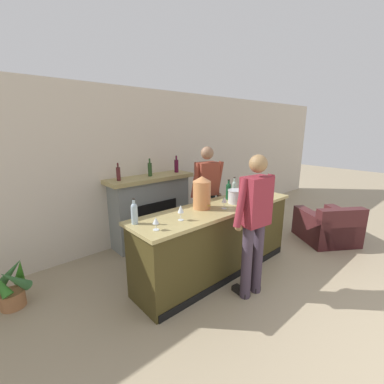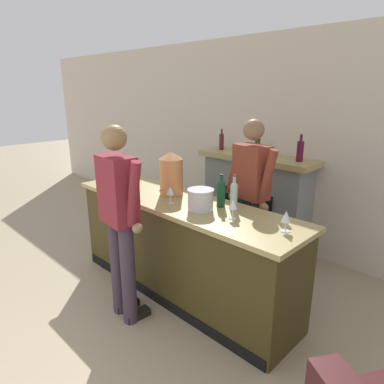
{
  "view_description": "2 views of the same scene",
  "coord_description": "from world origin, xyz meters",
  "px_view_note": "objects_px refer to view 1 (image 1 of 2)",
  "views": [
    {
      "loc": [
        -2.66,
        0.44,
        2.09
      ],
      "look_at": [
        -0.21,
        3.2,
        1.16
      ],
      "focal_mm": 24.0,
      "sensor_mm": 36.0,
      "label": 1
    },
    {
      "loc": [
        2.23,
        0.57,
        2.06
      ],
      "look_at": [
        -0.3,
        3.14,
        0.98
      ],
      "focal_mm": 32.0,
      "sensor_mm": 36.0,
      "label": 2
    }
  ],
  "objects_px": {
    "person_customer": "(254,221)",
    "ice_bucket_steel": "(236,196)",
    "wine_bottle_rose_blush": "(228,190)",
    "wine_glass_front_right": "(224,200)",
    "person_bartender": "(207,194)",
    "wine_glass_back_row": "(156,221)",
    "potted_plant_corner": "(10,284)",
    "fireplace_stone": "(151,209)",
    "wine_bottle_chardonnay_pale": "(234,189)",
    "copper_dispenser": "(202,192)",
    "wine_glass_by_dispenser": "(262,186)",
    "wine_bottle_cabernet_heavy": "(134,212)",
    "wine_glass_front_left": "(181,209)",
    "wine_glass_near_bucket": "(249,191)",
    "armchair_black": "(328,228)"
  },
  "relations": [
    {
      "from": "wine_bottle_chardonnay_pale",
      "to": "wine_bottle_rose_blush",
      "type": "height_order",
      "value": "wine_bottle_chardonnay_pale"
    },
    {
      "from": "copper_dispenser",
      "to": "wine_bottle_rose_blush",
      "type": "distance_m",
      "value": 0.63
    },
    {
      "from": "person_customer",
      "to": "wine_bottle_chardonnay_pale",
      "type": "xyz_separation_m",
      "value": [
        0.61,
        0.82,
        0.16
      ]
    },
    {
      "from": "wine_bottle_rose_blush",
      "to": "wine_glass_back_row",
      "type": "distance_m",
      "value": 1.55
    },
    {
      "from": "person_customer",
      "to": "ice_bucket_steel",
      "type": "xyz_separation_m",
      "value": [
        0.39,
        0.6,
        0.11
      ]
    },
    {
      "from": "wine_bottle_rose_blush",
      "to": "wine_glass_front_right",
      "type": "height_order",
      "value": "wine_bottle_rose_blush"
    },
    {
      "from": "person_bartender",
      "to": "wine_glass_near_bucket",
      "type": "distance_m",
      "value": 0.71
    },
    {
      "from": "wine_bottle_chardonnay_pale",
      "to": "wine_glass_back_row",
      "type": "xyz_separation_m",
      "value": [
        -1.66,
        -0.29,
        -0.04
      ]
    },
    {
      "from": "person_bartender",
      "to": "ice_bucket_steel",
      "type": "bearing_deg",
      "value": -96.07
    },
    {
      "from": "wine_glass_front_right",
      "to": "person_bartender",
      "type": "bearing_deg",
      "value": 61.26
    },
    {
      "from": "potted_plant_corner",
      "to": "wine_bottle_rose_blush",
      "type": "relative_size",
      "value": 2.08
    },
    {
      "from": "potted_plant_corner",
      "to": "wine_bottle_cabernet_heavy",
      "type": "xyz_separation_m",
      "value": [
        1.19,
        -0.9,
        0.85
      ]
    },
    {
      "from": "fireplace_stone",
      "to": "wine_glass_front_right",
      "type": "bearing_deg",
      "value": -85.5
    },
    {
      "from": "armchair_black",
      "to": "wine_glass_near_bucket",
      "type": "xyz_separation_m",
      "value": [
        -1.65,
        0.65,
        0.87
      ]
    },
    {
      "from": "wine_glass_back_row",
      "to": "wine_glass_near_bucket",
      "type": "xyz_separation_m",
      "value": [
        1.8,
        0.11,
        0.02
      ]
    },
    {
      "from": "potted_plant_corner",
      "to": "wine_glass_by_dispenser",
      "type": "distance_m",
      "value": 3.76
    },
    {
      "from": "fireplace_stone",
      "to": "potted_plant_corner",
      "type": "distance_m",
      "value": 2.33
    },
    {
      "from": "person_customer",
      "to": "wine_bottle_chardonnay_pale",
      "type": "relative_size",
      "value": 5.48
    },
    {
      "from": "person_customer",
      "to": "wine_glass_back_row",
      "type": "relative_size",
      "value": 12.33
    },
    {
      "from": "armchair_black",
      "to": "wine_bottle_rose_blush",
      "type": "distance_m",
      "value": 2.27
    },
    {
      "from": "fireplace_stone",
      "to": "wine_bottle_cabernet_heavy",
      "type": "distance_m",
      "value": 1.79
    },
    {
      "from": "wine_bottle_rose_blush",
      "to": "wine_glass_front_right",
      "type": "distance_m",
      "value": 0.49
    },
    {
      "from": "copper_dispenser",
      "to": "ice_bucket_steel",
      "type": "bearing_deg",
      "value": -14.83
    },
    {
      "from": "copper_dispenser",
      "to": "wine_bottle_chardonnay_pale",
      "type": "xyz_separation_m",
      "value": [
        0.76,
        0.07,
        -0.08
      ]
    },
    {
      "from": "wine_bottle_cabernet_heavy",
      "to": "wine_glass_by_dispenser",
      "type": "bearing_deg",
      "value": -3.36
    },
    {
      "from": "person_bartender",
      "to": "wine_bottle_rose_blush",
      "type": "distance_m",
      "value": 0.49
    },
    {
      "from": "person_bartender",
      "to": "potted_plant_corner",
      "type": "bearing_deg",
      "value": 170.64
    },
    {
      "from": "person_bartender",
      "to": "wine_glass_back_row",
      "type": "distance_m",
      "value": 1.7
    },
    {
      "from": "potted_plant_corner",
      "to": "wine_glass_near_bucket",
      "type": "xyz_separation_m",
      "value": [
        3.07,
        -1.1,
        0.84
      ]
    },
    {
      "from": "person_customer",
      "to": "fireplace_stone",
      "type": "bearing_deg",
      "value": 91.81
    },
    {
      "from": "fireplace_stone",
      "to": "wine_bottle_cabernet_heavy",
      "type": "height_order",
      "value": "fireplace_stone"
    },
    {
      "from": "person_customer",
      "to": "ice_bucket_steel",
      "type": "relative_size",
      "value": 7.36
    },
    {
      "from": "person_customer",
      "to": "wine_bottle_rose_blush",
      "type": "xyz_separation_m",
      "value": [
        0.46,
        0.81,
        0.15
      ]
    },
    {
      "from": "person_customer",
      "to": "wine_bottle_rose_blush",
      "type": "distance_m",
      "value": 0.94
    },
    {
      "from": "person_bartender",
      "to": "wine_bottle_chardonnay_pale",
      "type": "xyz_separation_m",
      "value": [
        0.14,
        -0.46,
        0.16
      ]
    },
    {
      "from": "person_customer",
      "to": "wine_glass_by_dispenser",
      "type": "xyz_separation_m",
      "value": [
        1.2,
        0.7,
        0.13
      ]
    },
    {
      "from": "person_bartender",
      "to": "wine_glass_by_dispenser",
      "type": "bearing_deg",
      "value": -38.11
    },
    {
      "from": "wine_bottle_rose_blush",
      "to": "wine_glass_back_row",
      "type": "xyz_separation_m",
      "value": [
        -1.52,
        -0.29,
        -0.04
      ]
    },
    {
      "from": "copper_dispenser",
      "to": "wine_glass_front_right",
      "type": "height_order",
      "value": "copper_dispenser"
    },
    {
      "from": "wine_bottle_cabernet_heavy",
      "to": "wine_glass_front_left",
      "type": "distance_m",
      "value": 0.54
    },
    {
      "from": "armchair_black",
      "to": "ice_bucket_steel",
      "type": "bearing_deg",
      "value": 162.72
    },
    {
      "from": "copper_dispenser",
      "to": "wine_bottle_chardonnay_pale",
      "type": "relative_size",
      "value": 1.37
    },
    {
      "from": "copper_dispenser",
      "to": "wine_glass_front_right",
      "type": "relative_size",
      "value": 2.66
    },
    {
      "from": "ice_bucket_steel",
      "to": "wine_glass_front_right",
      "type": "distance_m",
      "value": 0.34
    },
    {
      "from": "person_bartender",
      "to": "wine_glass_front_right",
      "type": "height_order",
      "value": "person_bartender"
    },
    {
      "from": "wine_bottle_rose_blush",
      "to": "wine_glass_by_dispenser",
      "type": "height_order",
      "value": "wine_bottle_rose_blush"
    },
    {
      "from": "armchair_black",
      "to": "wine_glass_by_dispenser",
      "type": "height_order",
      "value": "wine_glass_by_dispenser"
    },
    {
      "from": "fireplace_stone",
      "to": "person_bartender",
      "type": "xyz_separation_m",
      "value": [
        0.53,
        -0.9,
        0.36
      ]
    },
    {
      "from": "wine_bottle_rose_blush",
      "to": "wine_bottle_cabernet_heavy",
      "type": "bearing_deg",
      "value": 178.81
    },
    {
      "from": "armchair_black",
      "to": "wine_bottle_chardonnay_pale",
      "type": "distance_m",
      "value": 2.16
    }
  ]
}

